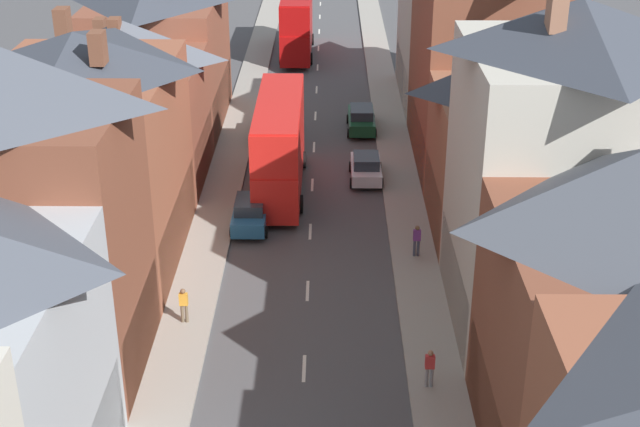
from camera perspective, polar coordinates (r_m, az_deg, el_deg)
name	(u,v)px	position (r m, az deg, el deg)	size (l,w,h in m)	color
pavement_left	(227,170)	(53.40, -5.94, 2.79)	(2.20, 104.00, 0.14)	gray
pavement_right	(398,171)	(53.22, 5.05, 2.75)	(2.20, 104.00, 0.14)	gray
centre_line_dashes	(312,185)	(51.25, -0.50, 1.85)	(0.14, 97.80, 0.01)	silver
terrace_row_left	(38,226)	(35.68, -17.61, -0.76)	(8.00, 64.36, 12.93)	#935138
terrace_row_right	(547,173)	(38.89, 14.33, 2.54)	(8.00, 70.84, 14.41)	brown
double_decker_bus_lead	(297,22)	(76.89, -1.50, 12.14)	(2.74, 10.80, 5.30)	#B70F0F
double_decker_bus_mid_street	(279,143)	(49.59, -2.62, 4.50)	(2.74, 10.80, 5.30)	red
car_near_blue	(250,212)	(46.09, -4.48, 0.08)	(1.90, 4.16, 1.67)	#236093
car_parked_left_a	(267,125)	(58.28, -3.43, 5.68)	(1.90, 4.56, 1.70)	#236093
car_parked_right_a	(361,119)	(59.41, 2.67, 6.08)	(1.90, 4.47, 1.67)	#144728
car_mid_black	(366,167)	(51.66, 2.96, 2.97)	(1.90, 3.90, 1.58)	silver
pedestrian_mid_left	(430,367)	(34.06, 7.03, -9.70)	(0.36, 0.22, 1.61)	gray
pedestrian_mid_right	(184,304)	(38.03, -8.71, -5.72)	(0.36, 0.22, 1.61)	brown
pedestrian_far_left	(417,239)	(43.04, 6.21, -1.64)	(0.36, 0.22, 1.61)	#3D4256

